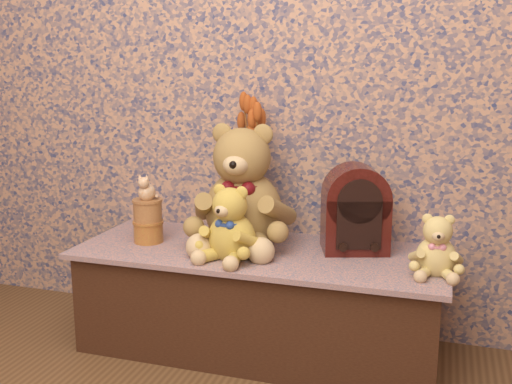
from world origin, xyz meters
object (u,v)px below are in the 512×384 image
teddy_small (437,242)px  cathedral_radio (355,208)px  ceramic_vase (252,213)px  teddy_large (243,180)px  teddy_medium (232,219)px  cat_figurine (147,187)px  biscuit_tin_lower (148,232)px

teddy_small → cathedral_radio: cathedral_radio is taller
ceramic_vase → teddy_large: bearing=-87.2°
teddy_large → teddy_medium: teddy_large is taller
teddy_small → cat_figurine: bearing=173.8°
teddy_large → teddy_medium: bearing=-89.1°
cathedral_radio → ceramic_vase: 0.46m
teddy_small → ceramic_vase: 0.80m
teddy_small → cat_figurine: cat_figurine is taller
ceramic_vase → biscuit_tin_lower: 0.43m
teddy_medium → biscuit_tin_lower: 0.42m
teddy_small → cat_figurine: (-1.12, 0.05, 0.12)m
biscuit_tin_lower → ceramic_vase: bearing=31.3°
teddy_large → ceramic_vase: 0.21m
teddy_medium → biscuit_tin_lower: teddy_medium is taller
teddy_small → teddy_large: bearing=165.3°
biscuit_tin_lower → cathedral_radio: bearing=9.5°
teddy_small → teddy_medium: bearing=179.8°
teddy_small → cathedral_radio: 0.36m
teddy_large → cat_figurine: 0.39m
teddy_small → biscuit_tin_lower: size_ratio=1.93×
cathedral_radio → ceramic_vase: (-0.44, 0.09, -0.07)m
teddy_large → biscuit_tin_lower: size_ratio=4.40×
cathedral_radio → cat_figurine: cathedral_radio is taller
teddy_medium → ceramic_vase: 0.32m
cat_figurine → cathedral_radio: bearing=7.4°
cathedral_radio → teddy_medium: bearing=-169.5°
cathedral_radio → ceramic_vase: size_ratio=1.78×
ceramic_vase → biscuit_tin_lower: ceramic_vase is taller
ceramic_vase → biscuit_tin_lower: bearing=-148.7°
teddy_medium → teddy_small: (0.73, 0.05, -0.04)m
teddy_large → biscuit_tin_lower: 0.44m
ceramic_vase → cat_figurine: cat_figurine is taller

